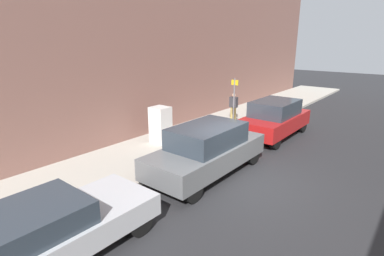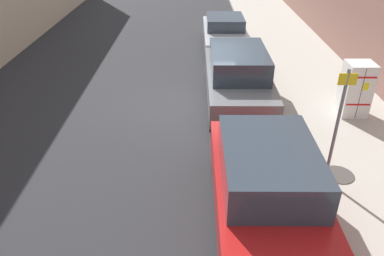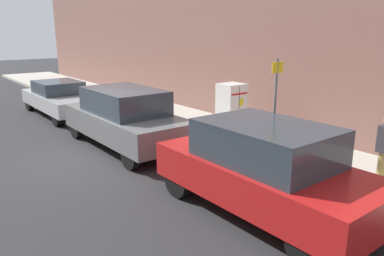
{
  "view_description": "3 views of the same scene",
  "coord_description": "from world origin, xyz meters",
  "px_view_note": "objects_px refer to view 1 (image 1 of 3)",
  "views": [
    {
      "loc": [
        4.4,
        -8.02,
        4.49
      ],
      "look_at": [
        -2.18,
        0.1,
        1.42
      ],
      "focal_mm": 28.0,
      "sensor_mm": 36.0,
      "label": 1
    },
    {
      "loc": [
        0.12,
        10.77,
        5.37
      ],
      "look_at": [
        0.16,
        3.19,
        0.99
      ],
      "focal_mm": 35.0,
      "sensor_mm": 36.0,
      "label": 2
    },
    {
      "loc": [
        3.84,
        9.52,
        3.38
      ],
      "look_at": [
        -2.64,
        1.22,
        0.65
      ],
      "focal_mm": 35.0,
      "sensor_mm": 36.0,
      "label": 3
    }
  ],
  "objects_px": {
    "parked_sedan_silver": "(44,233)",
    "parked_suv_red": "(274,118)",
    "street_sign_post": "(234,103)",
    "discarded_refrigerator": "(161,125)",
    "parked_suv_gray": "(207,149)",
    "pedestrian_walking_far": "(233,105)"
  },
  "relations": [
    {
      "from": "parked_sedan_silver",
      "to": "parked_suv_red",
      "type": "relative_size",
      "value": 1.07
    },
    {
      "from": "street_sign_post",
      "to": "parked_sedan_silver",
      "type": "distance_m",
      "value": 10.07
    },
    {
      "from": "discarded_refrigerator",
      "to": "parked_suv_gray",
      "type": "xyz_separation_m",
      "value": [
        3.3,
        -1.08,
        -0.04
      ]
    },
    {
      "from": "street_sign_post",
      "to": "parked_sedan_silver",
      "type": "bearing_deg",
      "value": -80.92
    },
    {
      "from": "parked_suv_gray",
      "to": "parked_suv_red",
      "type": "bearing_deg",
      "value": 90.0
    },
    {
      "from": "parked_suv_gray",
      "to": "parked_sedan_silver",
      "type": "bearing_deg",
      "value": -90.0
    },
    {
      "from": "pedestrian_walking_far",
      "to": "parked_suv_red",
      "type": "distance_m",
      "value": 2.94
    },
    {
      "from": "street_sign_post",
      "to": "parked_suv_red",
      "type": "height_order",
      "value": "street_sign_post"
    },
    {
      "from": "street_sign_post",
      "to": "parked_suv_red",
      "type": "relative_size",
      "value": 0.6
    },
    {
      "from": "street_sign_post",
      "to": "parked_sedan_silver",
      "type": "xyz_separation_m",
      "value": [
        1.58,
        -9.9,
        -0.91
      ]
    },
    {
      "from": "discarded_refrigerator",
      "to": "pedestrian_walking_far",
      "type": "relative_size",
      "value": 1.04
    },
    {
      "from": "parked_sedan_silver",
      "to": "parked_suv_gray",
      "type": "bearing_deg",
      "value": 90.0
    },
    {
      "from": "discarded_refrigerator",
      "to": "parked_suv_gray",
      "type": "height_order",
      "value": "parked_suv_gray"
    },
    {
      "from": "street_sign_post",
      "to": "parked_suv_gray",
      "type": "height_order",
      "value": "street_sign_post"
    },
    {
      "from": "discarded_refrigerator",
      "to": "parked_suv_red",
      "type": "height_order",
      "value": "parked_suv_red"
    },
    {
      "from": "discarded_refrigerator",
      "to": "parked_sedan_silver",
      "type": "relative_size",
      "value": 0.33
    },
    {
      "from": "parked_sedan_silver",
      "to": "pedestrian_walking_far",
      "type": "bearing_deg",
      "value": 103.26
    },
    {
      "from": "pedestrian_walking_far",
      "to": "parked_suv_red",
      "type": "relative_size",
      "value": 0.35
    },
    {
      "from": "parked_sedan_silver",
      "to": "parked_suv_gray",
      "type": "relative_size",
      "value": 0.99
    },
    {
      "from": "parked_sedan_silver",
      "to": "street_sign_post",
      "type": "bearing_deg",
      "value": 99.08
    },
    {
      "from": "discarded_refrigerator",
      "to": "parked_sedan_silver",
      "type": "height_order",
      "value": "discarded_refrigerator"
    },
    {
      "from": "street_sign_post",
      "to": "parked_suv_gray",
      "type": "xyz_separation_m",
      "value": [
        1.58,
        -4.29,
        -0.73
      ]
    }
  ]
}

